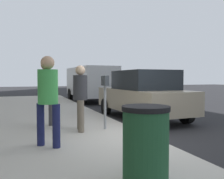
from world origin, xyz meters
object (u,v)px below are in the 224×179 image
(parking_meter, at_px, (105,91))
(pedestrian_at_meter, at_px, (80,93))
(parking_officer, at_px, (46,87))
(parked_sedan_near, at_px, (142,94))
(trash_bin, at_px, (146,147))
(pedestrian_bystander, at_px, (48,93))
(parked_van_far, at_px, (90,82))

(parking_meter, height_order, pedestrian_at_meter, pedestrian_at_meter)
(pedestrian_at_meter, relative_size, parking_officer, 0.91)
(parked_sedan_near, relative_size, trash_bin, 4.41)
(parking_meter, relative_size, pedestrian_at_meter, 0.85)
(pedestrian_bystander, bearing_deg, parking_officer, 41.13)
(pedestrian_at_meter, xyz_separation_m, parked_van_far, (9.06, -2.75, 0.14))
(pedestrian_bystander, distance_m, trash_bin, 2.50)
(parked_van_far, distance_m, trash_bin, 12.82)
(pedestrian_bystander, distance_m, parked_van_far, 10.89)
(parked_van_far, bearing_deg, trash_bin, 167.66)
(pedestrian_bystander, bearing_deg, trash_bin, -112.20)
(parking_officer, height_order, trash_bin, parking_officer)
(parking_meter, xyz_separation_m, pedestrian_at_meter, (0.02, 0.66, -0.05))
(pedestrian_at_meter, height_order, parked_sedan_near, pedestrian_at_meter)
(parking_meter, height_order, parked_sedan_near, parked_sedan_near)
(pedestrian_at_meter, relative_size, parked_van_far, 0.32)
(parking_meter, bearing_deg, pedestrian_bystander, 126.71)
(pedestrian_bystander, relative_size, parked_van_far, 0.34)
(pedestrian_at_meter, distance_m, trash_bin, 3.48)
(pedestrian_at_meter, relative_size, parked_sedan_near, 0.37)
(pedestrian_at_meter, bearing_deg, parked_sedan_near, 42.55)
(pedestrian_bystander, height_order, parked_van_far, parked_van_far)
(parking_meter, distance_m, trash_bin, 3.53)
(parking_meter, xyz_separation_m, trash_bin, (-3.43, 0.64, -0.51))
(parked_van_far, bearing_deg, parking_meter, 167.02)
(parking_officer, distance_m, parked_van_far, 8.96)
(parking_meter, bearing_deg, parking_officer, 59.33)
(parking_meter, distance_m, parked_van_far, 9.32)
(pedestrian_bystander, height_order, parked_sedan_near, pedestrian_bystander)
(parking_meter, xyz_separation_m, parked_sedan_near, (1.89, -2.10, -0.27))
(parked_sedan_near, xyz_separation_m, trash_bin, (-5.32, 2.74, -0.24))
(parking_officer, relative_size, parked_sedan_near, 0.41)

